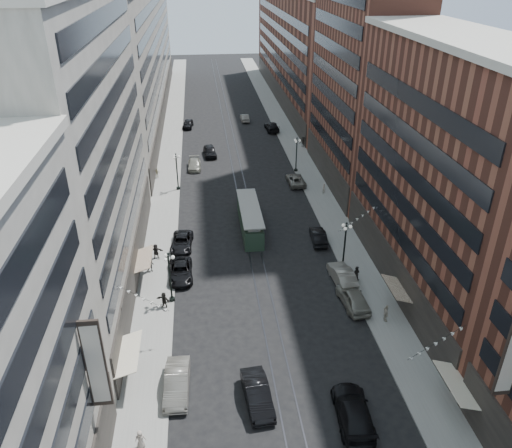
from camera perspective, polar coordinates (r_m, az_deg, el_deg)
name	(u,v)px	position (r m, az deg, el deg)	size (l,w,h in m)	color
ground	(238,174)	(78.85, -2.05, 5.71)	(220.00, 220.00, 0.00)	black
sidewalk_west	(170,154)	(88.12, -9.81, 7.84)	(4.00, 180.00, 0.15)	gray
sidewalk_east	(295,149)	(89.48, 4.52, 8.49)	(4.00, 180.00, 0.15)	gray
rail_west	(229,152)	(88.10, -3.05, 8.17)	(0.12, 180.00, 0.02)	#2D2D33
rail_east	(237,152)	(88.19, -2.14, 8.21)	(0.12, 180.00, 0.02)	#2D2D33
building_west_mid	(78,154)	(49.77, -19.70, 7.57)	(8.00, 36.00, 28.00)	#ACA699
building_west_far	(140,52)	(110.58, -13.12, 18.62)	(8.00, 90.00, 26.00)	#ACA699
building_east_mid	(446,178)	(49.88, 20.89, 4.92)	(8.00, 30.00, 24.00)	brown
building_east_tower	(365,35)	(72.80, 12.30, 20.40)	(8.00, 26.00, 42.00)	brown
building_east_far	(295,47)	(121.13, 4.50, 19.53)	(8.00, 72.00, 24.00)	brown
lamppost_sw_far	(170,276)	(48.99, -9.82, -5.83)	(1.03, 1.14, 5.52)	black
lamppost_sw_mid	(177,170)	(72.95, -9.03, 6.08)	(1.03, 1.14, 5.52)	black
lamppost_se_far	(345,244)	(54.24, 10.11, -2.22)	(1.03, 1.14, 5.52)	black
lamppost_se_mid	(296,153)	(78.90, 4.65, 8.06)	(1.03, 1.14, 5.52)	black
streetcar	(250,219)	(61.95, -0.70, 0.55)	(2.45, 11.08, 3.07)	#273E2D
car_1	(177,383)	(41.30, -9.04, -17.48)	(1.84, 5.28, 1.74)	slate
car_2	(181,271)	(53.75, -8.59, -5.36)	(2.45, 5.31, 1.48)	black
car_4	(353,298)	(49.94, 11.05, -8.31)	(2.12, 5.26, 1.79)	gray
car_5	(257,394)	(40.06, 0.15, -18.87)	(1.81, 5.20, 1.71)	black
car_6	(353,411)	(39.58, 11.05, -20.27)	(2.47, 6.07, 1.76)	black
pedestrian_1	(140,439)	(38.22, -13.07, -22.83)	(0.74, 0.40, 1.51)	#A49688
pedestrian_2	(150,265)	(54.92, -12.02, -4.57)	(0.83, 0.46, 1.71)	black
pedestrian_4	(386,313)	(48.49, 14.63, -9.84)	(1.02, 0.47, 1.75)	#ABA18E
car_7	(182,242)	(59.06, -8.47, -2.05)	(2.37, 5.15, 1.43)	black
car_8	(194,164)	(81.36, -7.06, 6.78)	(2.00, 4.93, 1.43)	gray
car_9	(188,124)	(102.21, -7.80, 11.27)	(1.87, 4.64, 1.58)	black
car_10	(318,236)	(59.99, 7.14, -1.40)	(1.59, 4.57, 1.51)	black
car_11	(296,180)	(75.18, 4.55, 5.07)	(2.39, 5.19, 1.44)	slate
car_12	(272,126)	(99.56, 1.81, 11.08)	(2.33, 5.73, 1.66)	black
car_13	(210,151)	(86.47, -5.30, 8.28)	(2.00, 4.98, 1.70)	black
car_14	(245,118)	(105.61, -1.30, 12.04)	(1.54, 4.41, 1.45)	gray
pedestrian_5	(156,251)	(57.20, -11.37, -3.06)	(1.60, 0.46, 1.73)	black
pedestrian_6	(157,173)	(78.46, -11.24, 5.78)	(0.91, 0.41, 1.54)	beige
pedestrian_7	(356,273)	(53.49, 11.37, -5.52)	(0.79, 0.43, 1.63)	black
pedestrian_8	(324,188)	(72.36, 7.75, 4.10)	(0.55, 0.36, 1.51)	#B4A495
pedestrian_9	(303,142)	(90.35, 5.38, 9.33)	(1.22, 0.50, 1.89)	black
car_extra_0	(342,275)	(53.05, 9.84, -5.81)	(1.84, 5.28, 1.74)	gray
pedestrian_extra_1	(164,300)	(49.50, -10.48, -8.52)	(1.51, 0.44, 1.63)	black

